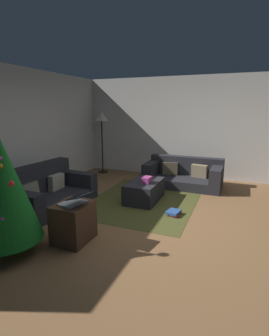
{
  "coord_description": "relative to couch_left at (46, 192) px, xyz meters",
  "views": [
    {
      "loc": [
        -3.81,
        -1.01,
        1.79
      ],
      "look_at": [
        0.44,
        0.7,
        0.75
      ],
      "focal_mm": 28.12,
      "sensor_mm": 36.0,
      "label": 1
    }
  ],
  "objects": [
    {
      "name": "couch_right",
      "position": [
        2.34,
        -2.1,
        -0.03
      ],
      "size": [
        0.94,
        1.76,
        0.65
      ],
      "rotation": [
        0.0,
        0.0,
        1.56
      ],
      "color": "#26262B",
      "rests_on": "ground_plane"
    },
    {
      "name": "corner_lamp",
      "position": [
        2.76,
        0.31,
        1.17
      ],
      "size": [
        0.36,
        0.36,
        1.7
      ],
      "color": "black",
      "rests_on": "ground_plane"
    },
    {
      "name": "area_rug",
      "position": [
        0.98,
        -1.59,
        -0.28
      ],
      "size": [
        2.6,
        2.0,
        0.01
      ],
      "primitive_type": "cube",
      "color": "#494A20",
      "rests_on": "ground_plane"
    },
    {
      "name": "ottoman",
      "position": [
        0.98,
        -1.59,
        -0.09
      ],
      "size": [
        0.96,
        0.56,
        0.39
      ],
      "primitive_type": "cube",
      "color": "#26262B",
      "rests_on": "ground_plane"
    },
    {
      "name": "tv_remote",
      "position": [
        1.21,
        -1.56,
        0.12
      ],
      "size": [
        0.06,
        0.16,
        0.02
      ],
      "primitive_type": "cube",
      "rotation": [
        0.0,
        0.0,
        0.06
      ],
      "color": "black",
      "rests_on": "ottoman"
    },
    {
      "name": "laptop",
      "position": [
        -0.94,
        -1.31,
        0.32
      ],
      "size": [
        0.4,
        0.46,
        0.18
      ],
      "color": "silver",
      "rests_on": "side_table"
    },
    {
      "name": "book_stack",
      "position": [
        0.47,
        -2.32,
        -0.24
      ],
      "size": [
        0.28,
        0.24,
        0.08
      ],
      "color": "#B7332D",
      "rests_on": "ground_plane"
    },
    {
      "name": "couch_left",
      "position": [
        0.0,
        0.0,
        0.0
      ],
      "size": [
        1.75,
        1.03,
        0.77
      ],
      "rotation": [
        0.0,
        0.0,
        3.09
      ],
      "color": "#26262B",
      "rests_on": "ground_plane"
    },
    {
      "name": "ground_plane",
      "position": [
        0.1,
        -2.26,
        -0.28
      ],
      "size": [
        6.4,
        6.4,
        0.0
      ],
      "primitive_type": "plane",
      "color": "brown"
    },
    {
      "name": "gift_box",
      "position": [
        0.91,
        -1.67,
        0.17
      ],
      "size": [
        0.23,
        0.15,
        0.12
      ],
      "primitive_type": "cube",
      "rotation": [
        0.0,
        0.0,
        -0.04
      ],
      "color": "#B23F8C",
      "rests_on": "ottoman"
    },
    {
      "name": "rear_partition",
      "position": [
        0.1,
        0.88,
        1.02
      ],
      "size": [
        6.4,
        0.12,
        2.6
      ],
      "primitive_type": "cube",
      "color": "silver",
      "rests_on": "ground_plane"
    },
    {
      "name": "side_table",
      "position": [
        -0.92,
        -1.25,
        -0.01
      ],
      "size": [
        0.52,
        0.44,
        0.54
      ],
      "primitive_type": "cube",
      "color": "#4C3323",
      "rests_on": "ground_plane"
    },
    {
      "name": "christmas_tree",
      "position": [
        -1.5,
        -0.67,
        0.59
      ],
      "size": [
        0.87,
        0.87,
        1.64
      ],
      "color": "brown",
      "rests_on": "ground_plane"
    },
    {
      "name": "corner_partition",
      "position": [
        3.24,
        -2.26,
        1.02
      ],
      "size": [
        0.12,
        6.4,
        2.6
      ],
      "primitive_type": "cube",
      "color": "silver",
      "rests_on": "ground_plane"
    }
  ]
}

